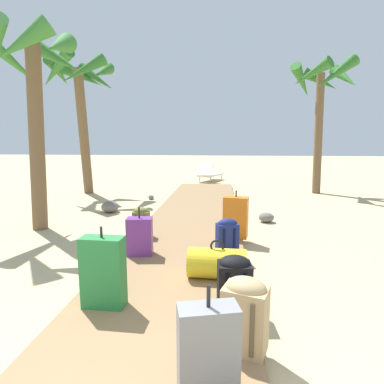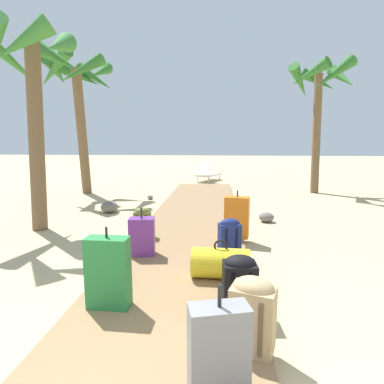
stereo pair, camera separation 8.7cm
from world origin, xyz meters
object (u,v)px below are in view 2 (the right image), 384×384
(backpack_black, at_px, (240,280))
(duffel_bag_yellow, at_px, (220,263))
(palm_tree_far_right, at_px, (320,90))
(suitcase_green, at_px, (108,273))
(suitcase_purple, at_px, (142,236))
(backpack_olive, at_px, (143,221))
(suitcase_grey, at_px, (219,354))
(palm_tree_far_left, at_px, (79,87))
(lounge_chair, at_px, (207,173))
(suitcase_orange, at_px, (237,217))
(backpack_tan, at_px, (253,312))
(palm_tree_near_left, at_px, (29,72))
(backpack_navy, at_px, (230,236))

(backpack_black, height_order, duffel_bag_yellow, backpack_black)
(palm_tree_far_right, bearing_deg, backpack_black, -111.03)
(suitcase_green, distance_m, suitcase_purple, 1.40)
(backpack_olive, distance_m, suitcase_grey, 3.48)
(backpack_olive, xyz_separation_m, palm_tree_far_left, (-2.95, 4.45, 2.92))
(backpack_olive, height_order, suitcase_purple, suitcase_purple)
(lounge_chair, bearing_deg, backpack_olive, -95.70)
(suitcase_orange, xyz_separation_m, backpack_tan, (-0.04, -2.87, -0.03))
(backpack_black, xyz_separation_m, backpack_tan, (0.06, -0.62, 0.03))
(suitcase_purple, distance_m, palm_tree_near_left, 3.84)
(backpack_black, xyz_separation_m, suitcase_purple, (-1.27, 1.31, -0.01))
(suitcase_orange, distance_m, palm_tree_far_left, 6.87)
(backpack_black, height_order, palm_tree_far_left, palm_tree_far_left)
(backpack_black, relative_size, lounge_chair, 0.32)
(suitcase_orange, bearing_deg, palm_tree_near_left, 170.90)
(suitcase_purple, xyz_separation_m, duffel_bag_yellow, (1.10, -0.66, -0.09))
(backpack_tan, distance_m, suitcase_grey, 0.56)
(duffel_bag_yellow, height_order, palm_tree_far_right, palm_tree_far_right)
(backpack_navy, xyz_separation_m, palm_tree_far_left, (-4.36, 5.17, 2.91))
(palm_tree_far_left, distance_m, lounge_chair, 5.91)
(backpack_black, bearing_deg, suitcase_grey, -100.18)
(backpack_navy, height_order, palm_tree_far_left, palm_tree_far_left)
(suitcase_green, height_order, suitcase_purple, suitcase_green)
(suitcase_grey, bearing_deg, palm_tree_near_left, 131.27)
(suitcase_orange, bearing_deg, suitcase_green, -120.11)
(backpack_black, bearing_deg, suitcase_purple, 134.14)
(suitcase_green, bearing_deg, suitcase_purple, 90.72)
(suitcase_purple, bearing_deg, duffel_bag_yellow, -30.96)
(backpack_tan, height_order, palm_tree_far_left, palm_tree_far_left)
(palm_tree_near_left, bearing_deg, backpack_tan, -42.89)
(palm_tree_near_left, distance_m, palm_tree_far_left, 3.81)
(palm_tree_far_right, bearing_deg, suitcase_orange, -117.85)
(suitcase_orange, bearing_deg, backpack_olive, -175.61)
(backpack_olive, xyz_separation_m, backpack_tan, (1.52, -2.75, 0.05))
(suitcase_orange, height_order, suitcase_purple, suitcase_orange)
(suitcase_grey, relative_size, lounge_chair, 0.46)
(backpack_olive, xyz_separation_m, palm_tree_far_right, (4.38, 5.45, 2.87))
(backpack_black, xyz_separation_m, suitcase_grey, (-0.20, -1.11, 0.04))
(suitcase_purple, height_order, lounge_chair, lounge_chair)
(suitcase_green, distance_m, lounge_chair, 10.19)
(suitcase_green, bearing_deg, duffel_bag_yellow, 34.49)
(suitcase_green, xyz_separation_m, backpack_tan, (1.31, -0.53, -0.04))
(suitcase_grey, bearing_deg, backpack_black, 79.82)
(suitcase_orange, relative_size, backpack_olive, 1.57)
(suitcase_grey, height_order, palm_tree_far_left, palm_tree_far_left)
(suitcase_purple, bearing_deg, palm_tree_far_left, 120.78)
(palm_tree_far_left, bearing_deg, backpack_olive, -56.50)
(suitcase_orange, relative_size, palm_tree_far_right, 0.19)
(duffel_bag_yellow, relative_size, palm_tree_far_right, 0.17)
(suitcase_purple, xyz_separation_m, palm_tree_far_right, (4.19, 6.27, 2.87))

